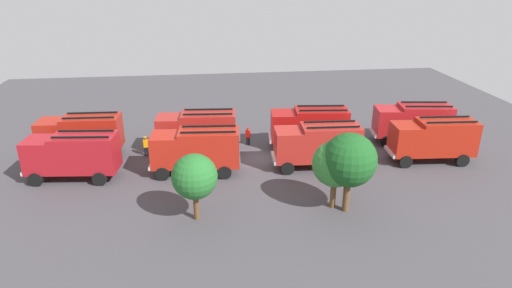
{
  "coord_description": "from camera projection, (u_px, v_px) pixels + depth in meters",
  "views": [
    {
      "loc": [
        4.26,
        35.04,
        15.82
      ],
      "look_at": [
        0.0,
        0.0,
        1.4
      ],
      "focal_mm": 30.73,
      "sensor_mm": 36.0,
      "label": 1
    }
  ],
  "objects": [
    {
      "name": "fire_truck_1",
      "position": [
        310.0,
        125.0,
        40.38
      ],
      "size": [
        7.4,
        3.32,
        3.88
      ],
      "rotation": [
        0.0,
        0.0,
        -0.1
      ],
      "color": "#A11211",
      "rests_on": "ground"
    },
    {
      "name": "tree_0",
      "position": [
        349.0,
        160.0,
        29.07
      ],
      "size": [
        3.67,
        3.67,
        5.69
      ],
      "color": "brown",
      "rests_on": "ground"
    },
    {
      "name": "tree_2",
      "position": [
        195.0,
        177.0,
        28.31
      ],
      "size": [
        3.01,
        3.01,
        4.67
      ],
      "color": "brown",
      "rests_on": "ground"
    },
    {
      "name": "fire_truck_7",
      "position": [
        73.0,
        154.0,
        34.25
      ],
      "size": [
        7.4,
        3.33,
        3.88
      ],
      "rotation": [
        0.0,
        0.0,
        -0.1
      ],
      "color": "#A2161E",
      "rests_on": "ground"
    },
    {
      "name": "firefighter_0",
      "position": [
        342.0,
        169.0,
        34.62
      ],
      "size": [
        0.48,
        0.45,
        1.65
      ],
      "rotation": [
        0.0,
        0.0,
        5.4
      ],
      "color": "black",
      "rests_on": "ground"
    },
    {
      "name": "fire_truck_4",
      "position": [
        433.0,
        138.0,
        37.39
      ],
      "size": [
        7.34,
        3.14,
        3.88
      ],
      "rotation": [
        0.0,
        0.0,
        -0.07
      ],
      "color": "#A71E10",
      "rests_on": "ground"
    },
    {
      "name": "traffic_cone_0",
      "position": [
        326.0,
        132.0,
        43.98
      ],
      "size": [
        0.44,
        0.44,
        0.63
      ],
      "primitive_type": "cone",
      "color": "#F2600C",
      "rests_on": "ground"
    },
    {
      "name": "tree_1",
      "position": [
        335.0,
        164.0,
        29.69
      ],
      "size": [
        3.19,
        3.19,
        4.94
      ],
      "color": "brown",
      "rests_on": "ground"
    },
    {
      "name": "firefighter_1",
      "position": [
        201.0,
        128.0,
        43.23
      ],
      "size": [
        0.48,
        0.45,
        1.67
      ],
      "rotation": [
        0.0,
        0.0,
        5.37
      ],
      "color": "black",
      "rests_on": "ground"
    },
    {
      "name": "fire_truck_6",
      "position": [
        196.0,
        149.0,
        35.23
      ],
      "size": [
        7.36,
        3.18,
        3.88
      ],
      "rotation": [
        0.0,
        0.0,
        -0.07
      ],
      "color": "#AD2013",
      "rests_on": "ground"
    },
    {
      "name": "firefighter_3",
      "position": [
        315.0,
        147.0,
        38.84
      ],
      "size": [
        0.32,
        0.46,
        1.66
      ],
      "rotation": [
        0.0,
        0.0,
        6.07
      ],
      "color": "black",
      "rests_on": "ground"
    },
    {
      "name": "fire_truck_2",
      "position": [
        197.0,
        129.0,
        39.36
      ],
      "size": [
        7.36,
        3.19,
        3.88
      ],
      "rotation": [
        0.0,
        0.0,
        -0.07
      ],
      "color": "#A5221D",
      "rests_on": "ground"
    },
    {
      "name": "ground_plane",
      "position": [
        256.0,
        159.0,
        38.66
      ],
      "size": [
        66.77,
        66.77,
        0.0
      ],
      "primitive_type": "plane",
      "color": "#423F44"
    },
    {
      "name": "traffic_cone_1",
      "position": [
        324.0,
        173.0,
        35.19
      ],
      "size": [
        0.46,
        0.46,
        0.66
      ],
      "primitive_type": "cone",
      "color": "#F2600C",
      "rests_on": "ground"
    },
    {
      "name": "fire_truck_5",
      "position": [
        318.0,
        144.0,
        36.24
      ],
      "size": [
        7.3,
        3.02,
        3.88
      ],
      "rotation": [
        0.0,
        0.0,
        -0.05
      ],
      "color": "#AA231D",
      "rests_on": "ground"
    },
    {
      "name": "fire_truck_0",
      "position": [
        413.0,
        121.0,
        41.5
      ],
      "size": [
        7.46,
        3.52,
        3.88
      ],
      "rotation": [
        0.0,
        0.0,
        -0.13
      ],
      "color": "#A91A1F",
      "rests_on": "ground"
    },
    {
      "name": "firefighter_4",
      "position": [
        248.0,
        136.0,
        41.26
      ],
      "size": [
        0.48,
        0.41,
        1.7
      ],
      "rotation": [
        0.0,
        0.0,
        1.09
      ],
      "color": "black",
      "rests_on": "ground"
    },
    {
      "name": "fire_truck_3",
      "position": [
        81.0,
        133.0,
        38.41
      ],
      "size": [
        7.3,
        3.01,
        3.88
      ],
      "rotation": [
        0.0,
        0.0,
        -0.04
      ],
      "color": "#A41F13",
      "rests_on": "ground"
    },
    {
      "name": "firefighter_2",
      "position": [
        146.0,
        145.0,
        38.9
      ],
      "size": [
        0.46,
        0.32,
        1.79
      ],
      "rotation": [
        0.0,
        0.0,
        1.78
      ],
      "color": "black",
      "rests_on": "ground"
    }
  ]
}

